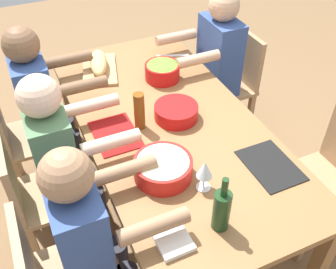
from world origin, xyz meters
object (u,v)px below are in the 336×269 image
Objects in this scene: cutting_board at (100,70)px; wine_bottle at (222,209)px; diner_far_right at (43,101)px; serving_bowl_salad at (162,71)px; diner_far_center at (63,156)px; napkin_stack at (174,242)px; serving_bowl_greens at (176,111)px; beer_bottle at (139,111)px; diner_far_left at (91,235)px; dining_table at (168,130)px; chair_far_center at (36,193)px; serving_bowl_pasta at (163,167)px; bread_loaf at (99,63)px; wine_glass at (205,170)px; chair_far_right at (22,134)px; diner_near_right at (214,60)px; chair_near_right at (233,79)px; chair_near_left at (331,173)px.

wine_bottle reaches higher than cutting_board.
diner_far_right reaches higher than serving_bowl_salad.
diner_far_center is 8.57× the size of napkin_stack.
serving_bowl_salad reaches higher than serving_bowl_greens.
beer_bottle reaches higher than serving_bowl_greens.
diner_far_left is (-1.10, 0.00, 0.00)m from diner_far_right.
dining_table is 7.92× the size of serving_bowl_greens.
cutting_board is 0.67m from beer_bottle.
dining_table is 1.66× the size of diner_far_right.
chair_far_center is 2.97× the size of serving_bowl_pasta.
bread_loaf is 1.45× the size of beer_bottle.
serving_bowl_greens reaches higher than dining_table.
serving_bowl_salad is at bearing -21.50° from napkin_stack.
bread_loaf reaches higher than cutting_board.
chair_far_center is 0.99m from wine_glass.
napkin_stack is at bearing -147.62° from chair_far_center.
diner_far_center is 1.41× the size of chair_far_right.
beer_bottle is 0.56m from wine_glass.
diner_near_right reaches higher than bread_loaf.
serving_bowl_salad is at bearing -37.68° from beer_bottle.
chair_near_right is 1.43m from wine_glass.
diner_near_right is 7.23× the size of wine_glass.
wine_bottle is at bearing 172.62° from dining_table.
diner_far_right reaches higher than chair_near_right.
chair_near_right is 1.60m from chair_far_right.
diner_far_left is 8.57× the size of napkin_stack.
serving_bowl_salad is (0.96, -0.76, 0.10)m from diner_far_left.
cutting_board is (0.67, -0.41, 0.05)m from diner_far_center.
serving_bowl_greens is 0.79× the size of bread_loaf.
serving_bowl_salad is at bearing -38.33° from diner_far_left.
bread_loaf is (0.67, 0.20, 0.14)m from dining_table.
chair_near_left is 2.97× the size of serving_bowl_pasta.
chair_far_right reaches higher than serving_bowl_greens.
beer_bottle is at bearing 88.04° from serving_bowl_greens.
bread_loaf is (1.06, 0.00, 0.01)m from serving_bowl_pasta.
chair_near_left reaches higher than cutting_board.
bread_loaf is (1.22, -0.41, 0.11)m from diner_far_left.
diner_far_left reaches higher than serving_bowl_pasta.
diner_far_right reaches higher than chair_far_right.
diner_near_right is 0.83m from cutting_board.
beer_bottle is (-0.54, 0.97, 0.37)m from chair_near_right.
wine_bottle is at bearing -112.09° from diner_far_left.
chair_near_left and bread_loaf have the same top height.
wine_bottle is (-0.76, -0.52, 0.15)m from diner_far_center.
diner_far_center is at bearing 180.00° from diner_far_right.
beer_bottle is (0.01, -0.45, 0.15)m from diner_far_center.
chair_near_right is at bearing -90.00° from diner_far_right.
diner_far_right reaches higher than cutting_board.
diner_far_center is at bearing 148.56° from cutting_board.
wine_bottle is (-1.43, -0.10, 0.10)m from cutting_board.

